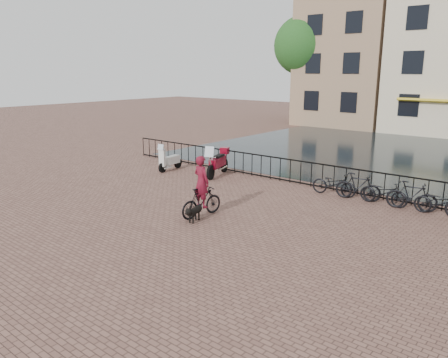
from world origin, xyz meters
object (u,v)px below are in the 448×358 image
Objects in this scene: dog at (194,213)px; scooter at (170,156)px; motorcycle at (218,159)px; cyclist at (201,190)px.

dog is 0.56× the size of scooter.
motorcycle is 1.43× the size of scooter.
dog is (0.16, -0.52, -0.62)m from cyclist.
motorcycle reaches higher than scooter.
scooter is at bearing 129.53° from dog.
dog is 0.39× the size of motorcycle.
motorcycle is at bearing 110.98° from dog.
dog is 6.26m from motorcycle.
dog is at bearing -45.22° from scooter.
scooter reaches higher than dog.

